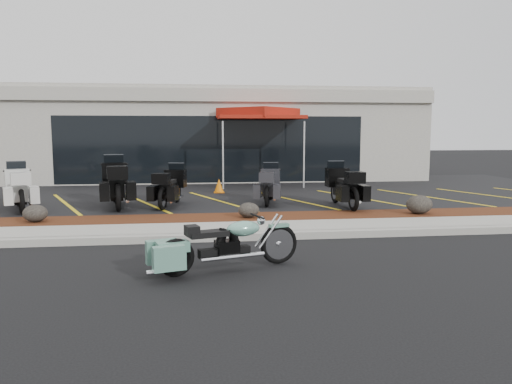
{
  "coord_description": "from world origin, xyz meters",
  "views": [
    {
      "loc": [
        -0.8,
        -9.1,
        2.23
      ],
      "look_at": [
        0.53,
        1.2,
        0.95
      ],
      "focal_mm": 35.0,
      "sensor_mm": 36.0,
      "label": 1
    }
  ],
  "objects": [
    {
      "name": "mulch_bed",
      "position": [
        0.0,
        2.8,
        0.08
      ],
      "size": [
        24.0,
        1.2,
        0.16
      ],
      "primitive_type": "cube",
      "color": "#38190C",
      "rests_on": "ground"
    },
    {
      "name": "touring_black_mid",
      "position": [
        -1.25,
        5.47,
        0.73
      ],
      "size": [
        1.2,
        2.13,
        1.17
      ],
      "primitive_type": null,
      "rotation": [
        0.0,
        0.0,
        1.34
      ],
      "color": "black",
      "rests_on": "upper_lot"
    },
    {
      "name": "traffic_cone",
      "position": [
        0.09,
        7.64,
        0.38
      ],
      "size": [
        0.43,
        0.43,
        0.47
      ],
      "primitive_type": "cone",
      "rotation": [
        0.0,
        0.0,
        0.41
      ],
      "color": "orange",
      "rests_on": "upper_lot"
    },
    {
      "name": "ground",
      "position": [
        0.0,
        0.0,
        0.0
      ],
      "size": [
        90.0,
        90.0,
        0.0
      ],
      "primitive_type": "plane",
      "color": "black",
      "rests_on": "ground"
    },
    {
      "name": "curb",
      "position": [
        0.0,
        0.9,
        0.07
      ],
      "size": [
        24.0,
        0.25,
        0.15
      ],
      "primitive_type": "cube",
      "color": "gray",
      "rests_on": "ground"
    },
    {
      "name": "sidewalk",
      "position": [
        0.0,
        1.6,
        0.07
      ],
      "size": [
        24.0,
        1.2,
        0.15
      ],
      "primitive_type": "cube",
      "color": "gray",
      "rests_on": "ground"
    },
    {
      "name": "touring_black_rear",
      "position": [
        3.31,
        4.79,
        0.77
      ],
      "size": [
        0.86,
        2.13,
        1.23
      ],
      "primitive_type": null,
      "rotation": [
        0.0,
        0.0,
        1.59
      ],
      "color": "black",
      "rests_on": "upper_lot"
    },
    {
      "name": "touring_white",
      "position": [
        -5.58,
        5.27,
        0.78
      ],
      "size": [
        1.55,
        2.31,
        1.26
      ],
      "primitive_type": null,
      "rotation": [
        0.0,
        0.0,
        1.94
      ],
      "color": "silver",
      "rests_on": "upper_lot"
    },
    {
      "name": "boulder_mid",
      "position": [
        0.54,
        2.65,
        0.34
      ],
      "size": [
        0.51,
        0.42,
        0.36
      ],
      "primitive_type": "ellipsoid",
      "color": "black",
      "rests_on": "mulch_bed"
    },
    {
      "name": "upper_lot",
      "position": [
        0.0,
        8.2,
        0.07
      ],
      "size": [
        26.0,
        9.6,
        0.15
      ],
      "primitive_type": "cube",
      "color": "black",
      "rests_on": "ground"
    },
    {
      "name": "hero_cruiser",
      "position": [
        0.63,
        -1.04,
        0.44
      ],
      "size": [
        2.59,
        1.34,
        0.88
      ],
      "primitive_type": null,
      "rotation": [
        0.0,
        0.0,
        0.29
      ],
      "color": "#67A18C",
      "rests_on": "ground"
    },
    {
      "name": "dealership_building",
      "position": [
        0.0,
        14.47,
        2.01
      ],
      "size": [
        18.0,
        8.16,
        4.0
      ],
      "color": "gray",
      "rests_on": "ground"
    },
    {
      "name": "popup_canopy",
      "position": [
        1.78,
        10.15,
        2.82
      ],
      "size": [
        3.99,
        3.99,
        2.94
      ],
      "rotation": [
        0.0,
        0.0,
        0.32
      ],
      "color": "silver",
      "rests_on": "upper_lot"
    },
    {
      "name": "touring_grey",
      "position": [
        1.54,
        5.62,
        0.72
      ],
      "size": [
        1.18,
        2.09,
        1.15
      ],
      "primitive_type": null,
      "rotation": [
        0.0,
        0.0,
        1.34
      ],
      "color": "#2C2C31",
      "rests_on": "upper_lot"
    },
    {
      "name": "touring_black_front",
      "position": [
        -3.04,
        5.68,
        0.86
      ],
      "size": [
        1.37,
        2.56,
        1.41
      ],
      "primitive_type": null,
      "rotation": [
        0.0,
        0.0,
        1.76
      ],
      "color": "black",
      "rests_on": "upper_lot"
    },
    {
      "name": "boulder_left",
      "position": [
        -4.37,
        2.68,
        0.36
      ],
      "size": [
        0.55,
        0.46,
        0.39
      ],
      "primitive_type": "ellipsoid",
      "color": "black",
      "rests_on": "mulch_bed"
    },
    {
      "name": "boulder_right",
      "position": [
        4.85,
        2.64,
        0.39
      ],
      "size": [
        0.66,
        0.55,
        0.47
      ],
      "primitive_type": "ellipsoid",
      "color": "black",
      "rests_on": "mulch_bed"
    }
  ]
}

